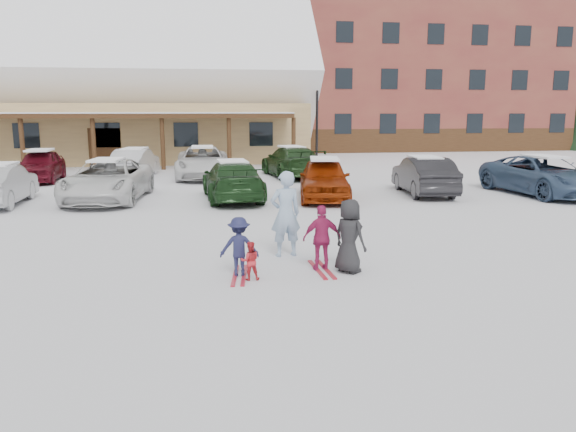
{
  "coord_description": "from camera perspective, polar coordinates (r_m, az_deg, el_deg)",
  "views": [
    {
      "loc": [
        -1.43,
        -10.49,
        3.19
      ],
      "look_at": [
        0.3,
        1.0,
        1.0
      ],
      "focal_mm": 35.0,
      "sensor_mm": 36.0,
      "label": 1
    }
  ],
  "objects": [
    {
      "name": "ground",
      "position": [
        11.06,
        -0.77,
        -6.1
      ],
      "size": [
        160.0,
        160.0,
        0.0
      ],
      "primitive_type": "plane",
      "color": "white",
      "rests_on": "ground"
    },
    {
      "name": "forested_hillside",
      "position": [
        96.8,
        -8.1,
        19.98
      ],
      "size": [
        300.0,
        70.0,
        38.0
      ],
      "primitive_type": "cube",
      "color": "black",
      "rests_on": "ground"
    },
    {
      "name": "day_lodge",
      "position": [
        39.19,
        -20.1,
        11.15
      ],
      "size": [
        29.12,
        12.5,
        10.38
      ],
      "color": "tan",
      "rests_on": "ground"
    },
    {
      "name": "alpine_hotel",
      "position": [
        51.26,
        9.73,
        16.63
      ],
      "size": [
        31.48,
        14.01,
        21.48
      ],
      "color": "maroon",
      "rests_on": "ground"
    },
    {
      "name": "lamp_post",
      "position": [
        35.56,
        2.97,
        10.97
      ],
      "size": [
        0.5,
        0.25,
        5.95
      ],
      "color": "black",
      "rests_on": "ground"
    },
    {
      "name": "conifer_3",
      "position": [
        55.03,
        -0.83,
        12.69
      ],
      "size": [
        3.96,
        3.96,
        9.18
      ],
      "color": "black",
      "rests_on": "ground"
    },
    {
      "name": "conifer_4",
      "position": [
        66.77,
        24.11,
        12.66
      ],
      "size": [
        5.06,
        5.06,
        11.73
      ],
      "color": "black",
      "rests_on": "ground"
    },
    {
      "name": "adult_skier",
      "position": [
        12.33,
        -0.27,
        0.21
      ],
      "size": [
        0.76,
        0.57,
        1.9
      ],
      "primitive_type": "imported",
      "rotation": [
        0.0,
        0.0,
        3.32
      ],
      "color": "#98B4D0",
      "rests_on": "ground"
    },
    {
      "name": "toddler_red",
      "position": [
        10.73,
        -3.88,
        -4.56
      ],
      "size": [
        0.37,
        0.29,
        0.75
      ],
      "primitive_type": "imported",
      "rotation": [
        0.0,
        0.0,
        3.15
      ],
      "color": "red",
      "rests_on": "ground"
    },
    {
      "name": "child_navy",
      "position": [
        10.93,
        -4.99,
        -3.14
      ],
      "size": [
        0.81,
        0.52,
        1.17
      ],
      "primitive_type": "imported",
      "rotation": [
        0.0,
        0.0,
        3.02
      ],
      "color": "#1D1F45",
      "rests_on": "ground"
    },
    {
      "name": "skis_child_navy",
      "position": [
        11.08,
        -4.94,
        -6.02
      ],
      "size": [
        0.37,
        1.41,
        0.03
      ],
      "primitive_type": "cube",
      "rotation": [
        0.0,
        0.0,
        3.02
      ],
      "color": "#AA1827",
      "rests_on": "ground"
    },
    {
      "name": "child_magenta",
      "position": [
        11.3,
        3.48,
        -2.24
      ],
      "size": [
        0.8,
        0.36,
        1.34
      ],
      "primitive_type": "imported",
      "rotation": [
        0.0,
        0.0,
        3.18
      ],
      "color": "#A62055",
      "rests_on": "ground"
    },
    {
      "name": "skis_child_magenta",
      "position": [
        11.46,
        3.44,
        -5.43
      ],
      "size": [
        0.26,
        1.41,
        0.03
      ],
      "primitive_type": "cube",
      "rotation": [
        0.0,
        0.0,
        3.18
      ],
      "color": "#AA1827",
      "rests_on": "ground"
    },
    {
      "name": "bystander_dark",
      "position": [
        11.19,
        6.25,
        -2.04
      ],
      "size": [
        0.81,
        0.86,
        1.48
      ],
      "primitive_type": "imported",
      "rotation": [
        0.0,
        0.0,
        2.2
      ],
      "color": "black",
      "rests_on": "ground"
    },
    {
      "name": "parked_car_2",
      "position": [
        21.04,
        -17.83,
        3.48
      ],
      "size": [
        2.95,
        5.53,
        1.48
      ],
      "primitive_type": "imported",
      "rotation": [
        0.0,
        0.0,
        -0.09
      ],
      "color": "silver",
      "rests_on": "ground"
    },
    {
      "name": "parked_car_3",
      "position": [
        20.37,
        -5.65,
        3.61
      ],
      "size": [
        2.25,
        4.94,
        1.4
      ],
      "primitive_type": "imported",
      "rotation": [
        0.0,
        0.0,
        3.2
      ],
      "color": "#183818",
      "rests_on": "ground"
    },
    {
      "name": "parked_car_4",
      "position": [
        20.44,
        3.7,
        3.78
      ],
      "size": [
        2.45,
        4.59,
        1.49
      ],
      "primitive_type": "imported",
      "rotation": [
        0.0,
        0.0,
        -0.16
      ],
      "color": "#902A07",
      "rests_on": "ground"
    },
    {
      "name": "parked_car_5",
      "position": [
        22.23,
        13.64,
        4.0
      ],
      "size": [
        1.94,
        4.49,
        1.44
      ],
      "primitive_type": "imported",
      "rotation": [
        0.0,
        0.0,
        3.04
      ],
      "color": "black",
      "rests_on": "ground"
    },
    {
      "name": "parked_car_6",
      "position": [
        23.59,
        24.47,
        3.76
      ],
      "size": [
        3.03,
        5.57,
        1.48
      ],
      "primitive_type": "imported",
      "rotation": [
        0.0,
        0.0,
        0.11
      ],
      "color": "#374D6D",
      "rests_on": "ground"
    },
    {
      "name": "parked_car_8",
      "position": [
        27.96,
        -23.83,
        4.7
      ],
      "size": [
        1.91,
        4.29,
        1.43
      ],
      "primitive_type": "imported",
      "rotation": [
        0.0,
        0.0,
        0.05
      ],
      "color": "#5B0C19",
      "rests_on": "ground"
    },
    {
      "name": "parked_car_9",
      "position": [
        28.3,
        -15.27,
        5.24
      ],
      "size": [
        2.06,
        4.37,
        1.39
      ],
      "primitive_type": "imported",
      "rotation": [
        0.0,
        0.0,
        3.0
      ],
      "color": "silver",
      "rests_on": "ground"
    },
    {
      "name": "parked_car_10",
      "position": [
        27.19,
        -8.66,
        5.41
      ],
      "size": [
        2.5,
        5.4,
        1.5
      ],
      "primitive_type": "imported",
      "rotation": [
        0.0,
        0.0,
        -0.0
      ],
      "color": "white",
      "rests_on": "ground"
    },
    {
      "name": "parked_car_11",
      "position": [
        27.31,
        0.36,
        5.53
      ],
      "size": [
        2.71,
        5.31,
        1.48
      ],
      "primitive_type": "imported",
      "rotation": [
        0.0,
        0.0,
        3.27
      ],
      "color": "#1B3817",
      "rests_on": "ground"
    }
  ]
}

